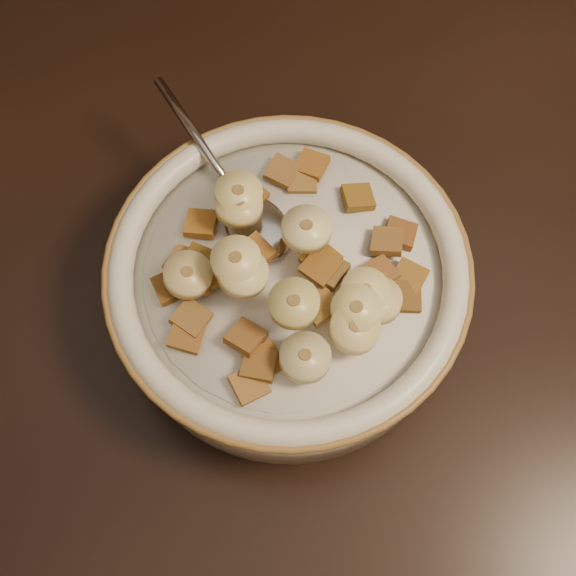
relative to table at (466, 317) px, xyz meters
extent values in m
cube|color=#422816|center=(0.00, 0.00, -0.78)|extent=(4.00, 4.50, 0.10)
cube|color=black|center=(0.00, 0.00, 0.00)|extent=(1.40, 0.90, 0.04)
cylinder|color=beige|center=(-0.13, 0.03, 0.05)|extent=(0.23, 0.23, 0.05)
cylinder|color=silver|center=(-0.13, 0.03, 0.07)|extent=(0.19, 0.19, 0.00)
ellipsoid|color=gray|center=(-0.14, 0.06, 0.08)|extent=(0.06, 0.07, 0.01)
cube|color=brown|center=(-0.16, -0.02, 0.09)|extent=(0.03, 0.03, 0.01)
cube|color=#895C1A|center=(-0.06, 0.00, 0.08)|extent=(0.03, 0.03, 0.01)
cube|color=#96612C|center=(-0.18, 0.03, 0.09)|extent=(0.02, 0.02, 0.01)
cube|color=#9B5929|center=(-0.11, 0.04, 0.09)|extent=(0.02, 0.02, 0.01)
cube|color=brown|center=(-0.19, 0.04, 0.09)|extent=(0.03, 0.03, 0.01)
cube|color=brown|center=(-0.20, 0.00, 0.08)|extent=(0.03, 0.03, 0.01)
cube|color=#956019|center=(-0.11, 0.02, 0.10)|extent=(0.03, 0.03, 0.01)
cube|color=brown|center=(-0.07, 0.07, 0.08)|extent=(0.02, 0.02, 0.01)
cube|color=olive|center=(-0.12, 0.10, 0.08)|extent=(0.03, 0.03, 0.01)
cube|color=olive|center=(-0.12, -0.01, 0.09)|extent=(0.03, 0.03, 0.01)
cube|color=brown|center=(-0.16, -0.03, 0.08)|extent=(0.03, 0.03, 0.01)
cube|color=#915A17|center=(-0.11, 0.02, 0.09)|extent=(0.03, 0.03, 0.01)
cube|color=#92591E|center=(-0.08, 0.00, 0.08)|extent=(0.03, 0.03, 0.01)
cube|color=brown|center=(-0.19, 0.03, 0.09)|extent=(0.02, 0.02, 0.01)
cube|color=brown|center=(-0.20, -0.01, 0.08)|extent=(0.03, 0.03, 0.01)
cube|color=brown|center=(-0.11, 0.09, 0.08)|extent=(0.02, 0.02, 0.01)
cube|color=brown|center=(-0.06, -0.01, 0.08)|extent=(0.02, 0.02, 0.01)
cube|color=brown|center=(-0.21, 0.03, 0.08)|extent=(0.02, 0.02, 0.01)
cube|color=brown|center=(-0.05, 0.04, 0.08)|extent=(0.03, 0.03, 0.01)
cube|color=brown|center=(-0.06, 0.03, 0.08)|extent=(0.03, 0.03, 0.01)
cube|color=brown|center=(-0.16, 0.08, 0.08)|extent=(0.02, 0.02, 0.01)
cube|color=#885E18|center=(-0.18, 0.07, 0.08)|extent=(0.03, 0.03, 0.01)
cube|color=brown|center=(-0.16, -0.04, 0.08)|extent=(0.03, 0.03, 0.01)
cube|color=brown|center=(-0.07, 0.01, 0.08)|extent=(0.03, 0.03, 0.01)
cube|color=brown|center=(-0.08, -0.01, 0.08)|extent=(0.02, 0.02, 0.01)
cube|color=#915A1B|center=(-0.10, 0.10, 0.08)|extent=(0.03, 0.03, 0.01)
cube|color=#944E18|center=(-0.15, 0.03, 0.10)|extent=(0.03, 0.03, 0.01)
cube|color=brown|center=(-0.15, 0.08, 0.08)|extent=(0.03, 0.03, 0.01)
cube|color=#9C662E|center=(-0.17, -0.05, 0.08)|extent=(0.03, 0.03, 0.01)
cube|color=olive|center=(-0.20, 0.04, 0.08)|extent=(0.03, 0.03, 0.01)
cube|color=brown|center=(-0.11, 0.01, 0.09)|extent=(0.03, 0.03, 0.01)
cylinder|color=#D9C689|center=(-0.19, 0.03, 0.09)|extent=(0.04, 0.04, 0.02)
cylinder|color=#DBBC6C|center=(-0.16, 0.07, 0.10)|extent=(0.04, 0.04, 0.01)
cylinder|color=#F3E49A|center=(-0.15, 0.07, 0.10)|extent=(0.04, 0.04, 0.01)
cylinder|color=#FFE19B|center=(-0.09, -0.01, 0.10)|extent=(0.04, 0.04, 0.01)
cylinder|color=#F7DC95|center=(-0.10, -0.03, 0.10)|extent=(0.04, 0.04, 0.02)
cylinder|color=beige|center=(-0.12, 0.04, 0.11)|extent=(0.04, 0.04, 0.01)
cylinder|color=tan|center=(-0.08, -0.01, 0.09)|extent=(0.04, 0.04, 0.01)
cylinder|color=beige|center=(-0.16, 0.02, 0.11)|extent=(0.04, 0.04, 0.02)
cylinder|color=#CFC36F|center=(-0.13, -0.01, 0.11)|extent=(0.03, 0.03, 0.01)
cylinder|color=#C7BD82|center=(-0.13, -0.04, 0.09)|extent=(0.04, 0.04, 0.01)
cylinder|color=#FFE77A|center=(-0.10, -0.02, 0.10)|extent=(0.04, 0.04, 0.01)
cylinder|color=#E9D577|center=(-0.16, 0.02, 0.11)|extent=(0.04, 0.04, 0.01)
camera|label=1|loc=(-0.17, -0.17, 0.50)|focal=45.00mm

